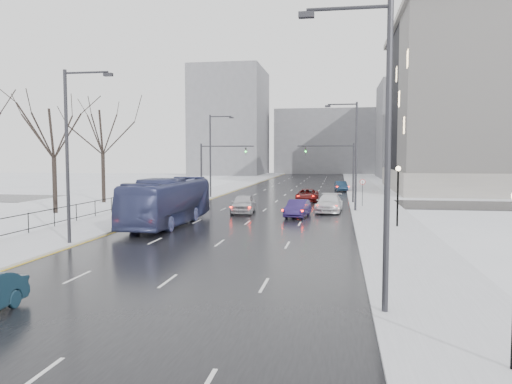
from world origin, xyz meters
The scene contains 25 objects.
road centered at (0.00, 60.00, 0.02)m, with size 16.00×150.00×0.04m, color black.
cross_road centered at (0.00, 48.00, 0.02)m, with size 130.00×10.00×0.04m, color black.
sidewalk_left centered at (-10.50, 60.00, 0.08)m, with size 5.00×150.00×0.16m, color silver.
sidewalk_right centered at (10.50, 60.00, 0.08)m, with size 5.00×150.00×0.16m, color silver.
park_strip centered at (-20.00, 60.00, 0.06)m, with size 14.00×150.00×0.12m, color white.
tree_park_d centered at (-17.80, 34.00, 0.00)m, with size 8.75×8.75×12.50m, color black, non-canonical shape.
tree_park_e centered at (-18.20, 44.00, 0.00)m, with size 9.45×9.45×13.50m, color black, non-canonical shape.
iron_fence centered at (-13.00, 30.00, 0.91)m, with size 0.06×70.00×1.30m.
streetlight_r_near centered at (8.17, 10.00, 5.62)m, with size 2.95×0.25×10.00m.
streetlight_r_mid centered at (8.17, 40.00, 5.62)m, with size 2.95×0.25×10.00m.
streetlight_l_near centered at (-8.17, 20.00, 5.62)m, with size 2.95×0.25×10.00m.
streetlight_l_far centered at (-8.17, 52.00, 5.62)m, with size 2.95×0.25×10.00m.
lamppost_r_mid centered at (11.00, 30.00, 2.94)m, with size 0.36×0.36×4.28m.
mast_signal_right centered at (7.33, 48.00, 4.11)m, with size 6.10×0.33×6.50m.
mast_signal_left centered at (-7.33, 48.00, 4.11)m, with size 6.10×0.33×6.50m.
no_uturn_sign centered at (9.20, 44.00, 2.30)m, with size 0.60×0.06×2.70m.
bldg_far_right centered at (28.00, 115.00, 11.00)m, with size 24.00×20.00×22.00m, color slate.
bldg_far_left centered at (-22.00, 125.00, 14.00)m, with size 18.00×22.00×28.00m, color slate.
bldg_far_center centered at (4.00, 140.00, 9.00)m, with size 30.00×18.00×18.00m, color slate.
bus centered at (-5.58, 28.88, 1.78)m, with size 2.92×12.47×3.47m, color navy.
sedan_center_near centered at (-1.53, 37.34, 0.87)m, with size 1.97×4.89×1.67m, color #B9B8BD.
sedan_right_near centered at (3.50, 35.19, 0.76)m, with size 1.52×4.37×1.44m, color #281C55.
sedan_right_cross centered at (3.40, 49.38, 0.74)m, with size 2.33×5.04×1.40m, color #580F0F.
sedan_right_far centered at (6.04, 39.45, 0.84)m, with size 2.23×5.49×1.59m, color silver.
sedan_right_distant centered at (7.20, 66.39, 0.75)m, with size 1.50×4.29×1.41m, color #172E47.
Camera 1 is at (6.89, -6.26, 5.20)m, focal length 35.00 mm.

